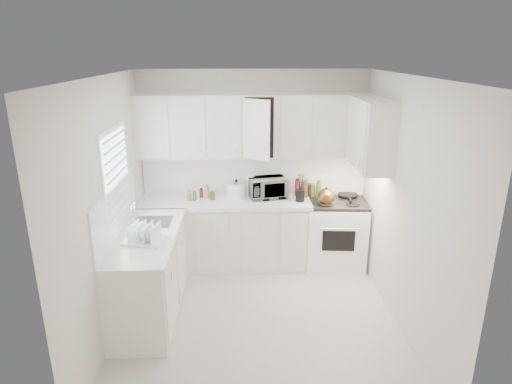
{
  "coord_description": "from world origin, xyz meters",
  "views": [
    {
      "loc": [
        -0.17,
        -4.16,
        2.84
      ],
      "look_at": [
        0.0,
        0.7,
        1.25
      ],
      "focal_mm": 30.79,
      "sensor_mm": 36.0,
      "label": 1
    }
  ],
  "objects_px": {
    "microwave": "(268,186)",
    "stove": "(336,224)",
    "tea_kettle": "(326,195)",
    "utensil_crock": "(300,187)",
    "rice_cooker": "(236,189)",
    "dish_rack": "(144,232)"
  },
  "relations": [
    {
      "from": "microwave",
      "to": "utensil_crock",
      "type": "bearing_deg",
      "value": -36.03
    },
    {
      "from": "tea_kettle",
      "to": "dish_rack",
      "type": "relative_size",
      "value": 0.66
    },
    {
      "from": "microwave",
      "to": "utensil_crock",
      "type": "height_order",
      "value": "utensil_crock"
    },
    {
      "from": "stove",
      "to": "tea_kettle",
      "type": "bearing_deg",
      "value": -134.28
    },
    {
      "from": "tea_kettle",
      "to": "microwave",
      "type": "bearing_deg",
      "value": 140.09
    },
    {
      "from": "stove",
      "to": "utensil_crock",
      "type": "height_order",
      "value": "utensil_crock"
    },
    {
      "from": "utensil_crock",
      "to": "tea_kettle",
      "type": "bearing_deg",
      "value": -17.95
    },
    {
      "from": "tea_kettle",
      "to": "utensil_crock",
      "type": "xyz_separation_m",
      "value": [
        -0.32,
        0.1,
        0.08
      ]
    },
    {
      "from": "stove",
      "to": "dish_rack",
      "type": "relative_size",
      "value": 2.96
    },
    {
      "from": "microwave",
      "to": "rice_cooker",
      "type": "bearing_deg",
      "value": 167.19
    },
    {
      "from": "microwave",
      "to": "stove",
      "type": "bearing_deg",
      "value": -20.49
    },
    {
      "from": "tea_kettle",
      "to": "rice_cooker",
      "type": "bearing_deg",
      "value": 147.37
    },
    {
      "from": "rice_cooker",
      "to": "dish_rack",
      "type": "distance_m",
      "value": 1.67
    },
    {
      "from": "rice_cooker",
      "to": "dish_rack",
      "type": "relative_size",
      "value": 0.63
    },
    {
      "from": "utensil_crock",
      "to": "stove",
      "type": "bearing_deg",
      "value": 6.44
    },
    {
      "from": "stove",
      "to": "dish_rack",
      "type": "distance_m",
      "value": 2.64
    },
    {
      "from": "utensil_crock",
      "to": "dish_rack",
      "type": "relative_size",
      "value": 0.94
    },
    {
      "from": "stove",
      "to": "rice_cooker",
      "type": "relative_size",
      "value": 4.7
    },
    {
      "from": "microwave",
      "to": "rice_cooker",
      "type": "distance_m",
      "value": 0.42
    },
    {
      "from": "rice_cooker",
      "to": "utensil_crock",
      "type": "xyz_separation_m",
      "value": [
        0.83,
        -0.17,
        0.06
      ]
    },
    {
      "from": "stove",
      "to": "tea_kettle",
      "type": "height_order",
      "value": "stove"
    },
    {
      "from": "stove",
      "to": "rice_cooker",
      "type": "distance_m",
      "value": 1.42
    }
  ]
}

